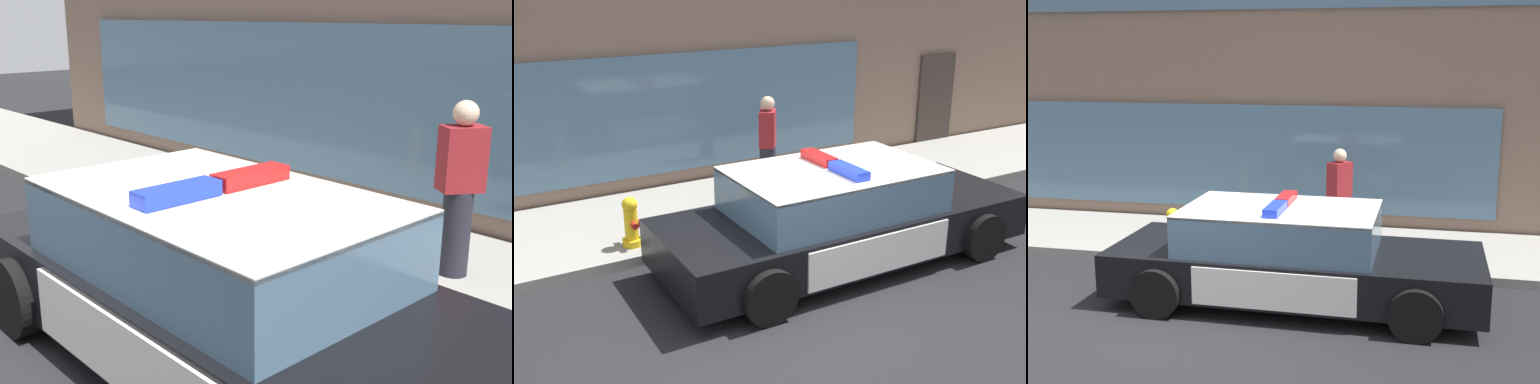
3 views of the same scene
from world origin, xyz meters
TOP-DOWN VIEW (x-y plane):
  - ground at (0.00, 0.00)m, footprint 48.00×48.00m
  - sidewalk at (0.00, 3.48)m, footprint 48.00×2.65m
  - storefront_building at (1.13, 9.59)m, footprint 19.22×9.56m
  - police_cruiser at (1.43, 0.94)m, footprint 5.19×2.15m
  - fire_hydrant at (-0.98, 2.57)m, footprint 0.34×0.39m
  - pedestrian_on_sidewalk at (1.78, 3.53)m, footprint 0.44×0.48m

SIDE VIEW (x-z plane):
  - ground at x=0.00m, z-range 0.00..0.00m
  - sidewalk at x=0.00m, z-range 0.00..0.15m
  - fire_hydrant at x=-0.98m, z-range 0.14..0.86m
  - police_cruiser at x=1.43m, z-range -0.07..1.43m
  - pedestrian_on_sidewalk at x=1.78m, z-range 0.16..1.87m
  - storefront_building at x=1.13m, z-range 0.00..6.76m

